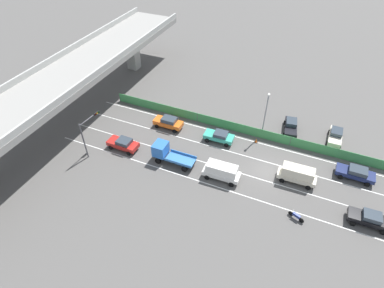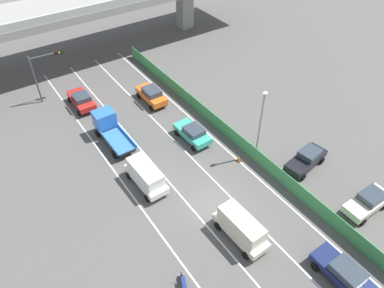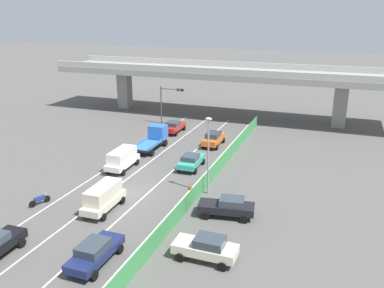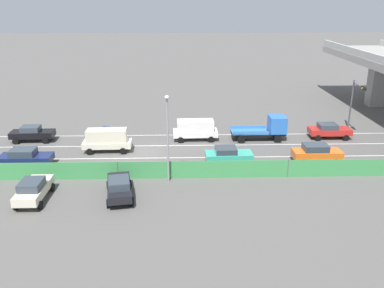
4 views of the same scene
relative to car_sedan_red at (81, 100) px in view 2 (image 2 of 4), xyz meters
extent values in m
plane|color=#565451|center=(3.65, -19.44, -0.89)|extent=(300.00, 300.00, 0.00)
cube|color=silver|center=(-1.48, -14.11, -0.89)|extent=(0.14, 46.68, 0.01)
cube|color=silver|center=(1.94, -14.11, -0.89)|extent=(0.14, 46.68, 0.01)
cube|color=silver|center=(5.36, -14.11, -0.89)|extent=(0.14, 46.68, 0.01)
cube|color=silver|center=(8.78, -14.11, -0.89)|extent=(0.14, 46.68, 0.01)
cube|color=gray|center=(3.65, 11.23, 5.92)|extent=(54.83, 9.22, 0.91)
cube|color=#B2B2AD|center=(3.65, 6.81, 6.82)|extent=(54.83, 0.30, 0.90)
cube|color=gray|center=(21.20, 11.23, 2.28)|extent=(1.92, 1.92, 6.35)
cube|color=#3D8E4C|center=(10.02, -14.11, -0.13)|extent=(0.06, 42.68, 1.53)
cylinder|color=#4C514C|center=(10.02, -21.22, -0.13)|extent=(0.10, 0.10, 1.53)
cylinder|color=#4C514C|center=(10.02, -6.99, -0.13)|extent=(0.10, 0.10, 1.53)
cylinder|color=#4C514C|center=(10.02, 7.23, -0.13)|extent=(0.10, 0.10, 1.53)
cube|color=red|center=(0.00, 0.06, -0.10)|extent=(1.88, 4.39, 0.62)
cube|color=#333D47|center=(0.00, -0.22, 0.46)|extent=(1.64, 1.92, 0.51)
cylinder|color=black|center=(-0.91, 1.56, -0.57)|extent=(0.23, 0.64, 0.64)
cylinder|color=black|center=(0.94, 1.54, -0.57)|extent=(0.23, 0.64, 0.64)
cylinder|color=black|center=(-0.93, -1.41, -0.57)|extent=(0.23, 0.64, 0.64)
cylinder|color=black|center=(0.91, -1.43, -0.57)|extent=(0.23, 0.64, 0.64)
cube|color=beige|center=(3.43, -23.20, -0.12)|extent=(1.88, 4.75, 0.58)
cube|color=beige|center=(3.43, -23.20, 0.77)|extent=(1.65, 3.89, 1.19)
cylinder|color=black|center=(2.51, -21.63, -0.57)|extent=(0.24, 0.65, 0.64)
cylinder|color=black|center=(4.25, -21.58, -0.57)|extent=(0.24, 0.65, 0.64)
cylinder|color=black|center=(2.61, -24.83, -0.57)|extent=(0.24, 0.65, 0.64)
cylinder|color=black|center=(4.35, -24.77, -0.57)|extent=(0.24, 0.65, 0.64)
cube|color=navy|center=(6.99, -29.87, -0.13)|extent=(1.82, 4.63, 0.57)
cube|color=#333D47|center=(6.99, -30.06, 0.44)|extent=(1.60, 2.16, 0.58)
cylinder|color=black|center=(6.08, -28.30, -0.57)|extent=(0.22, 0.64, 0.64)
cylinder|color=black|center=(7.90, -28.30, -0.57)|extent=(0.22, 0.64, 0.64)
cylinder|color=black|center=(7.89, -31.44, -0.57)|extent=(0.22, 0.64, 0.64)
cube|color=silver|center=(0.19, -14.43, -0.13)|extent=(1.98, 4.74, 0.57)
cube|color=silver|center=(0.19, -14.43, 0.71)|extent=(1.73, 3.89, 1.11)
cylinder|color=black|center=(-0.78, -12.87, -0.57)|extent=(0.24, 0.65, 0.64)
cylinder|color=black|center=(1.05, -12.81, -0.57)|extent=(0.24, 0.65, 0.64)
cylinder|color=black|center=(-0.68, -16.05, -0.57)|extent=(0.24, 0.65, 0.64)
cylinder|color=black|center=(1.15, -15.99, -0.57)|extent=(0.24, 0.65, 0.64)
cube|color=teal|center=(6.93, -11.62, -0.12)|extent=(1.94, 4.30, 0.58)
cube|color=#333D47|center=(6.94, -11.90, 0.42)|extent=(1.65, 1.95, 0.50)
cylinder|color=black|center=(5.98, -10.21, -0.57)|extent=(0.24, 0.65, 0.64)
cylinder|color=black|center=(7.78, -10.15, -0.57)|extent=(0.24, 0.65, 0.64)
cylinder|color=black|center=(6.08, -13.09, -0.57)|extent=(0.24, 0.65, 0.64)
cylinder|color=black|center=(7.88, -13.04, -0.57)|extent=(0.24, 0.65, 0.64)
cube|color=orange|center=(6.86, -3.52, -0.07)|extent=(1.76, 4.40, 0.69)
cube|color=#333D47|center=(6.86, -3.71, 0.57)|extent=(1.55, 2.16, 0.58)
cylinder|color=black|center=(5.98, -2.03, -0.57)|extent=(0.22, 0.64, 0.64)
cylinder|color=black|center=(7.73, -2.03, -0.57)|extent=(0.22, 0.64, 0.64)
cylinder|color=black|center=(5.99, -5.02, -0.57)|extent=(0.22, 0.64, 0.64)
cylinder|color=black|center=(7.74, -5.02, -0.57)|extent=(0.22, 0.64, 0.64)
cube|color=black|center=(0.33, -7.75, -0.17)|extent=(1.65, 5.69, 0.25)
cube|color=blue|center=(0.31, -5.76, 0.82)|extent=(2.02, 1.72, 1.73)
cube|color=#3875BC|center=(0.33, -8.68, 0.01)|extent=(2.04, 3.84, 0.10)
cube|color=#3875BC|center=(-0.63, -8.68, 0.19)|extent=(0.11, 3.82, 0.36)
cube|color=#3875BC|center=(1.30, -8.67, 0.19)|extent=(0.11, 3.82, 0.36)
cylinder|color=black|center=(-0.69, -5.83, -0.49)|extent=(0.27, 0.80, 0.80)
cylinder|color=black|center=(1.31, -5.81, -0.49)|extent=(0.27, 0.80, 0.80)
cylinder|color=black|center=(-0.66, -9.69, -0.49)|extent=(0.27, 0.80, 0.80)
cylinder|color=black|center=(1.34, -9.67, -0.49)|extent=(0.27, 0.80, 0.80)
cylinder|color=black|center=(-2.12, -23.61, -0.59)|extent=(0.31, 0.60, 0.60)
cube|color=navy|center=(-2.37, -24.24, -0.31)|extent=(0.59, 0.96, 0.36)
cylinder|color=#B2B2B2|center=(-2.16, -23.71, 0.03)|extent=(0.57, 0.25, 0.03)
cube|color=beige|center=(13.63, -26.92, -0.09)|extent=(4.33, 1.75, 0.64)
cube|color=#333D47|center=(13.95, -26.92, 0.52)|extent=(1.95, 1.53, 0.59)
cylinder|color=black|center=(12.15, -27.79, -0.57)|extent=(0.64, 0.22, 0.64)
cylinder|color=black|center=(12.16, -26.05, -0.57)|extent=(0.64, 0.22, 0.64)
cylinder|color=black|center=(15.10, -26.05, -0.57)|extent=(0.64, 0.22, 0.64)
cube|color=black|center=(13.31, -20.65, -0.11)|extent=(4.75, 2.43, 0.61)
cube|color=#333D47|center=(13.76, -20.57, 0.49)|extent=(2.16, 1.81, 0.57)
cylinder|color=black|center=(11.93, -21.74, -0.57)|extent=(0.67, 0.32, 0.64)
cylinder|color=black|center=(11.66, -20.04, -0.57)|extent=(0.67, 0.32, 0.64)
cylinder|color=black|center=(14.97, -21.25, -0.57)|extent=(0.67, 0.32, 0.64)
cylinder|color=black|center=(14.70, -19.55, -0.57)|extent=(0.67, 0.32, 0.64)
cylinder|color=#47474C|center=(-3.46, 3.51, 1.94)|extent=(0.18, 0.18, 5.66)
cylinder|color=#47474C|center=(-1.72, 3.37, 4.47)|extent=(3.49, 0.40, 0.12)
cube|color=black|center=(-0.33, 3.26, 4.47)|extent=(0.98, 0.35, 0.32)
sphere|color=#390706|center=(-0.64, 3.12, 4.47)|extent=(0.20, 0.20, 0.20)
sphere|color=#EFA319|center=(-0.34, 3.10, 4.47)|extent=(0.20, 0.20, 0.20)
sphere|color=black|center=(-0.04, 3.08, 4.47)|extent=(0.20, 0.20, 0.20)
cylinder|color=gray|center=(10.55, -17.01, 2.56)|extent=(0.16, 0.16, 6.90)
ellipsoid|color=silver|center=(10.55, -17.01, 6.19)|extent=(0.60, 0.36, 0.28)
cone|color=orange|center=(8.79, -16.68, -0.57)|extent=(0.36, 0.36, 0.64)
cube|color=black|center=(8.79, -16.68, -0.88)|extent=(0.47, 0.47, 0.03)
camera|label=1|loc=(-26.78, -22.22, 28.91)|focal=29.76mm
camera|label=2|loc=(-8.81, -34.66, 22.98)|focal=34.20mm
camera|label=3|loc=(20.97, -49.16, 15.01)|focal=37.66mm
camera|label=4|loc=(41.17, -15.93, 13.29)|focal=37.99mm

